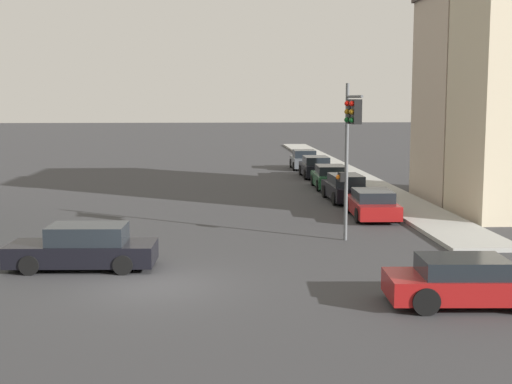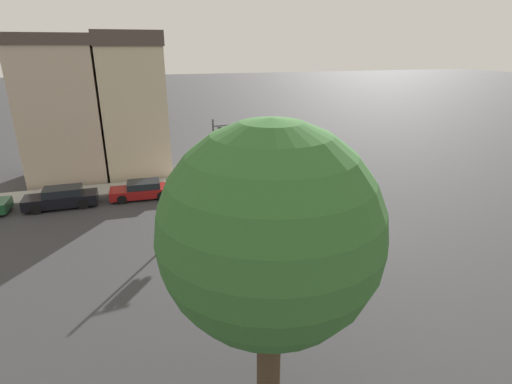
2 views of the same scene
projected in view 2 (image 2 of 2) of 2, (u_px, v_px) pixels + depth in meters
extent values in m
plane|color=#333335|center=(339.00, 228.00, 24.81)|extent=(300.00, 300.00, 0.00)
cube|color=beige|center=(135.00, 112.00, 34.40)|extent=(6.20, 5.09, 10.65)
cube|color=#473D38|center=(127.00, 38.00, 32.37)|extent=(6.45, 5.29, 1.15)
cube|color=#BCA893|center=(63.00, 114.00, 32.96)|extent=(6.57, 5.94, 10.73)
cube|color=#473D38|center=(51.00, 39.00, 30.98)|extent=(6.83, 6.17, 0.83)
cylinder|color=#423323|center=(269.00, 362.00, 11.60)|extent=(0.69, 0.69, 4.00)
sphere|color=#33662D|center=(270.00, 232.00, 10.16)|extent=(5.81, 5.81, 5.81)
cylinder|color=#515456|center=(214.00, 161.00, 28.17)|extent=(0.14, 0.14, 5.97)
cylinder|color=#515456|center=(224.00, 125.00, 27.63)|extent=(0.32, 1.57, 0.10)
cube|color=black|center=(220.00, 134.00, 27.71)|extent=(0.34, 0.34, 0.90)
sphere|color=red|center=(221.00, 130.00, 27.45)|extent=(0.20, 0.20, 0.20)
sphere|color=#99660F|center=(221.00, 134.00, 27.55)|extent=(0.20, 0.20, 0.20)
sphere|color=#0F511E|center=(222.00, 138.00, 27.65)|extent=(0.20, 0.20, 0.20)
cube|color=black|center=(227.00, 133.00, 27.92)|extent=(0.34, 0.34, 0.90)
sphere|color=red|center=(228.00, 129.00, 27.66)|extent=(0.20, 0.20, 0.20)
sphere|color=#99660F|center=(228.00, 133.00, 27.76)|extent=(0.20, 0.20, 0.20)
sphere|color=#0F511E|center=(229.00, 138.00, 27.87)|extent=(0.20, 0.20, 0.20)
cube|color=black|center=(215.00, 169.00, 28.20)|extent=(0.27, 0.38, 0.35)
sphere|color=orange|center=(216.00, 170.00, 28.08)|extent=(0.18, 0.18, 0.18)
cube|color=black|center=(323.00, 243.00, 21.87)|extent=(4.71, 2.03, 0.66)
cube|color=black|center=(322.00, 231.00, 21.83)|extent=(2.48, 1.71, 0.58)
cylinder|color=black|center=(349.00, 256.00, 20.83)|extent=(0.63, 0.25, 0.62)
cylinder|color=black|center=(319.00, 260.00, 20.43)|extent=(0.63, 0.25, 0.62)
cylinder|color=black|center=(326.00, 233.00, 23.44)|extent=(0.63, 0.25, 0.62)
cylinder|color=black|center=(299.00, 236.00, 23.04)|extent=(0.63, 0.25, 0.62)
cube|color=maroon|center=(317.00, 177.00, 32.91)|extent=(4.35, 2.10, 0.62)
cube|color=black|center=(318.00, 171.00, 32.57)|extent=(2.30, 1.76, 0.46)
cylinder|color=black|center=(301.00, 175.00, 33.96)|extent=(0.72, 0.26, 0.71)
cylinder|color=black|center=(321.00, 173.00, 34.36)|extent=(0.72, 0.26, 0.71)
cylinder|color=black|center=(313.00, 184.00, 31.56)|extent=(0.72, 0.26, 0.71)
cylinder|color=black|center=(333.00, 183.00, 31.96)|extent=(0.72, 0.26, 0.71)
cube|color=maroon|center=(142.00, 192.00, 29.55)|extent=(1.99, 4.52, 0.63)
cube|color=black|center=(143.00, 184.00, 29.41)|extent=(1.69, 2.37, 0.48)
cylinder|color=black|center=(122.00, 200.00, 28.49)|extent=(0.24, 0.67, 0.66)
cylinder|color=black|center=(123.00, 192.00, 30.05)|extent=(0.24, 0.67, 0.66)
cylinder|color=black|center=(162.00, 196.00, 29.17)|extent=(0.24, 0.67, 0.66)
cylinder|color=black|center=(160.00, 188.00, 30.74)|extent=(0.24, 0.67, 0.66)
cube|color=black|center=(61.00, 200.00, 27.82)|extent=(1.84, 4.79, 0.73)
cube|color=black|center=(63.00, 191.00, 27.66)|extent=(1.59, 2.50, 0.52)
cylinder|color=black|center=(36.00, 209.00, 26.72)|extent=(0.23, 0.70, 0.69)
cylinder|color=black|center=(40.00, 201.00, 28.20)|extent=(0.23, 0.70, 0.69)
cylinder|color=black|center=(84.00, 204.00, 27.58)|extent=(0.23, 0.70, 0.69)
cylinder|color=black|center=(85.00, 196.00, 29.06)|extent=(0.23, 0.70, 0.69)
cylinder|color=black|center=(0.00, 204.00, 27.66)|extent=(0.24, 0.70, 0.69)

